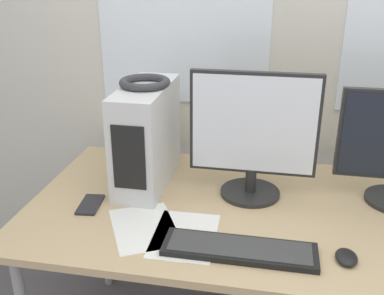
% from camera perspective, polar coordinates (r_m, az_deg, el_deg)
% --- Properties ---
extents(wall_back, '(8.00, 0.07, 2.70)m').
position_cam_1_polar(wall_back, '(2.10, 14.41, 14.47)').
color(wall_back, beige).
rests_on(wall_back, ground_plane).
extents(desk, '(2.03, 0.92, 0.77)m').
position_cam_1_polar(desk, '(1.74, 13.25, -9.31)').
color(desk, tan).
rests_on(desk, ground_plane).
extents(pc_tower, '(0.18, 0.46, 0.41)m').
position_cam_1_polar(pc_tower, '(1.83, -5.76, 1.53)').
color(pc_tower, silver).
rests_on(pc_tower, desk).
extents(headphones, '(0.20, 0.20, 0.03)m').
position_cam_1_polar(headphones, '(1.76, -6.03, 8.24)').
color(headphones, '#333338').
rests_on(headphones, pc_tower).
extents(monitor_main, '(0.48, 0.23, 0.49)m').
position_cam_1_polar(monitor_main, '(1.70, 7.78, 1.66)').
color(monitor_main, black).
rests_on(monitor_main, desk).
extents(keyboard, '(0.49, 0.14, 0.02)m').
position_cam_1_polar(keyboard, '(1.47, 6.04, -12.73)').
color(keyboard, black).
rests_on(keyboard, desk).
extents(mouse, '(0.07, 0.09, 0.02)m').
position_cam_1_polar(mouse, '(1.50, 19.01, -13.02)').
color(mouse, black).
rests_on(mouse, desk).
extents(cell_phone, '(0.09, 0.15, 0.01)m').
position_cam_1_polar(cell_phone, '(1.76, -12.79, -7.07)').
color(cell_phone, '#232328').
rests_on(cell_phone, desk).
extents(paper_sheet_left, '(0.32, 0.36, 0.00)m').
position_cam_1_polar(paper_sheet_left, '(1.60, -6.11, -10.01)').
color(paper_sheet_left, white).
rests_on(paper_sheet_left, desk).
extents(paper_sheet_front, '(0.22, 0.30, 0.00)m').
position_cam_1_polar(paper_sheet_front, '(1.54, -0.93, -11.08)').
color(paper_sheet_front, white).
rests_on(paper_sheet_front, desk).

